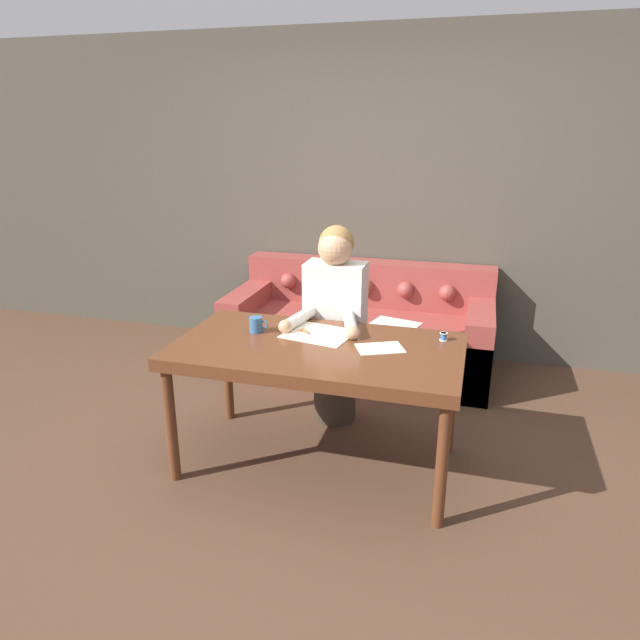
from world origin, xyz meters
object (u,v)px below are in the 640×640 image
object	(u,v)px
couch	(360,332)
scissors	(307,333)
dining_table	(317,357)
person	(335,325)
mug	(256,325)
thread_spool	(444,337)

from	to	relation	value
couch	scissors	xyz separation A→B (m)	(-0.04, -1.30, 0.45)
dining_table	scissors	bearing A→B (deg)	124.00
couch	scissors	bearing A→B (deg)	-91.86
person	scissors	bearing A→B (deg)	-99.85
dining_table	couch	distance (m)	1.51
couch	mug	world-z (taller)	mug
person	mug	bearing A→B (deg)	-128.10
scissors	dining_table	bearing A→B (deg)	-56.00
thread_spool	dining_table	bearing A→B (deg)	-158.21
couch	person	size ratio (longest dim) A/B	1.58
scissors	mug	xyz separation A→B (m)	(-0.28, -0.06, 0.04)
dining_table	scissors	xyz separation A→B (m)	(-0.11, 0.16, 0.07)
dining_table	couch	bearing A→B (deg)	92.68
couch	person	world-z (taller)	person
couch	thread_spool	bearing A→B (deg)	-58.99
dining_table	mug	size ratio (longest dim) A/B	13.80
mug	thread_spool	size ratio (longest dim) A/B	2.51
couch	dining_table	bearing A→B (deg)	-87.32
dining_table	thread_spool	xyz separation A→B (m)	(0.65, 0.26, 0.09)
dining_table	person	distance (m)	0.55
couch	thread_spool	world-z (taller)	couch
mug	thread_spool	distance (m)	1.06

